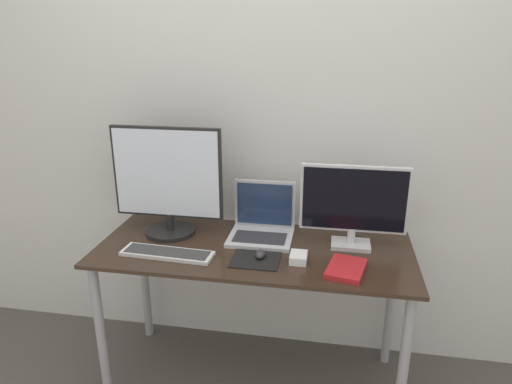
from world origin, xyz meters
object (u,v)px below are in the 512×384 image
(book, at_px, (346,269))
(keyboard, at_px, (167,253))
(mouse, at_px, (260,254))
(monitor_right, at_px, (354,204))
(laptop, at_px, (262,223))
(power_brick, at_px, (299,258))
(monitor_left, at_px, (168,182))

(book, bearing_deg, keyboard, 179.29)
(mouse, bearing_deg, monitor_right, 26.59)
(laptop, height_order, mouse, laptop)
(laptop, height_order, keyboard, laptop)
(monitor_right, distance_m, laptop, 0.45)
(mouse, bearing_deg, keyboard, -174.71)
(mouse, height_order, book, mouse)
(mouse, bearing_deg, power_brick, 1.27)
(laptop, distance_m, keyboard, 0.48)
(monitor_right, distance_m, keyboard, 0.86)
(monitor_left, relative_size, laptop, 1.77)
(laptop, relative_size, power_brick, 3.12)
(mouse, xyz_separation_m, power_brick, (0.17, 0.00, -0.00))
(monitor_left, xyz_separation_m, keyboard, (0.07, -0.23, -0.26))
(monitor_left, bearing_deg, book, -16.00)
(monitor_left, height_order, mouse, monitor_left)
(monitor_left, relative_size, monitor_right, 1.11)
(monitor_left, distance_m, book, 0.92)
(laptop, bearing_deg, power_brick, -50.56)
(monitor_left, xyz_separation_m, laptop, (0.45, 0.05, -0.20))
(monitor_right, distance_m, power_brick, 0.35)
(mouse, bearing_deg, laptop, 97.36)
(monitor_right, relative_size, keyboard, 1.14)
(monitor_left, height_order, laptop, monitor_left)
(laptop, bearing_deg, monitor_left, -173.80)
(keyboard, height_order, power_brick, power_brick)
(keyboard, xyz_separation_m, power_brick, (0.58, 0.04, 0.01))
(mouse, distance_m, power_brick, 0.17)
(monitor_left, distance_m, keyboard, 0.35)
(mouse, bearing_deg, book, -7.42)
(monitor_right, height_order, book, monitor_right)
(monitor_left, height_order, monitor_right, monitor_left)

